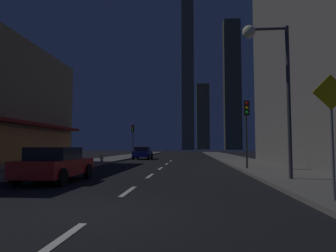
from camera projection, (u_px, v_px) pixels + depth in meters
ground_plane at (175, 158)px, 38.38m from camera, size 78.00×136.00×0.10m
sidewalk_right at (230, 158)px, 37.85m from camera, size 4.00×76.00×0.15m
sidewalk_left at (122, 157)px, 38.92m from camera, size 4.00×76.00×0.15m
lane_marking_center at (156, 172)px, 17.49m from camera, size 0.16×28.20×0.01m
skyscraper_distant_tall at (188, 67)px, 143.48m from camera, size 5.76×7.96×80.00m
skyscraper_distant_mid at (203, 117)px, 164.47m from camera, size 6.88×7.51×36.08m
skyscraper_distant_short at (232, 85)px, 145.82m from camera, size 7.96×7.36×63.92m
car_parked_near at (56, 164)px, 12.43m from camera, size 1.98×4.24×1.45m
car_parked_far at (143, 153)px, 34.96m from camera, size 1.98×4.24×1.45m
fire_hydrant_far_left at (102, 158)px, 26.54m from camera, size 0.42×0.30×0.65m
traffic_light_near_right at (247, 119)px, 18.26m from camera, size 0.32×0.48×4.20m
traffic_light_far_left at (133, 134)px, 38.77m from camera, size 0.32×0.48×4.20m
street_lamp_right at (268, 63)px, 12.68m from camera, size 1.96×0.56×6.58m
pedestrian_crossing_sign at (332, 125)px, 7.45m from camera, size 0.91×0.08×3.15m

